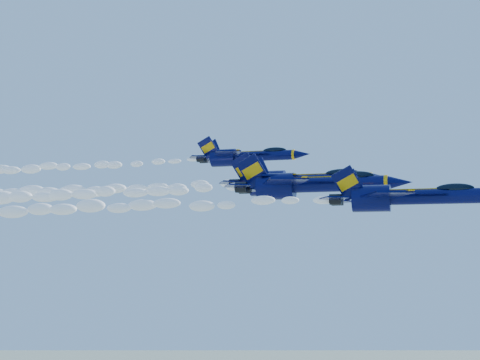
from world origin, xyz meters
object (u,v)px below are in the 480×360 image
(jet_lead, at_px, (407,197))
(jet_third, at_px, (300,181))
(jet_fourth, at_px, (246,156))
(jet_second, at_px, (310,184))

(jet_lead, height_order, jet_third, jet_third)
(jet_lead, xyz_separation_m, jet_fourth, (-22.38, 27.41, 8.31))
(jet_third, bearing_deg, jet_lead, -51.27)
(jet_third, xyz_separation_m, jet_fourth, (-9.81, 11.74, 4.96))
(jet_second, height_order, jet_third, jet_third)
(jet_second, distance_m, jet_fourth, 22.65)
(jet_fourth, bearing_deg, jet_lead, -50.77)
(jet_lead, height_order, jet_fourth, jet_fourth)
(jet_fourth, bearing_deg, jet_third, -50.11)
(jet_lead, relative_size, jet_second, 0.84)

